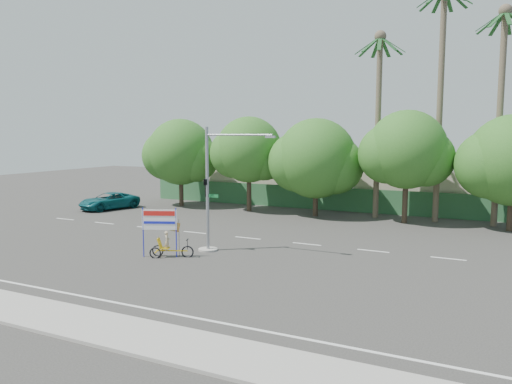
% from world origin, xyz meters
% --- Properties ---
extents(ground, '(120.00, 120.00, 0.00)m').
position_xyz_m(ground, '(0.00, 0.00, 0.00)').
color(ground, '#33302D').
rests_on(ground, ground).
extents(sidewalk_near, '(50.00, 2.40, 0.12)m').
position_xyz_m(sidewalk_near, '(0.00, -7.50, 0.06)').
color(sidewalk_near, gray).
rests_on(sidewalk_near, ground).
extents(fence, '(38.00, 0.08, 2.00)m').
position_xyz_m(fence, '(0.00, 21.50, 1.00)').
color(fence, '#336B3D').
rests_on(fence, ground).
extents(building_left, '(12.00, 8.00, 4.00)m').
position_xyz_m(building_left, '(-10.00, 26.00, 2.00)').
color(building_left, beige).
rests_on(building_left, ground).
extents(building_right, '(14.00, 8.00, 3.60)m').
position_xyz_m(building_right, '(8.00, 26.00, 1.80)').
color(building_right, beige).
rests_on(building_right, ground).
extents(tree_far_left, '(7.14, 6.00, 7.96)m').
position_xyz_m(tree_far_left, '(-14.05, 18.00, 4.76)').
color(tree_far_left, '#473828').
rests_on(tree_far_left, ground).
extents(tree_left, '(6.66, 5.60, 8.07)m').
position_xyz_m(tree_left, '(-7.05, 18.00, 5.06)').
color(tree_left, '#473828').
rests_on(tree_left, ground).
extents(tree_center, '(7.62, 6.40, 7.85)m').
position_xyz_m(tree_center, '(-1.05, 18.00, 4.47)').
color(tree_center, '#473828').
rests_on(tree_center, ground).
extents(tree_right, '(6.90, 5.80, 8.36)m').
position_xyz_m(tree_right, '(5.95, 18.00, 5.24)').
color(tree_right, '#473828').
rests_on(tree_right, ground).
extents(tree_far_right, '(7.38, 6.20, 7.94)m').
position_xyz_m(tree_far_right, '(12.95, 18.00, 4.64)').
color(tree_far_right, '#473828').
rests_on(tree_far_right, ground).
extents(palm_tall, '(3.73, 3.79, 17.45)m').
position_xyz_m(palm_tall, '(8.00, 19.50, 10.46)').
color(palm_tall, '#70604C').
rests_on(palm_tall, ground).
extents(palm_mid, '(3.73, 3.79, 15.45)m').
position_xyz_m(palm_mid, '(12.00, 19.50, 9.40)').
color(palm_mid, '#70604C').
rests_on(palm_mid, ground).
extents(palm_short, '(3.73, 3.79, 14.45)m').
position_xyz_m(palm_short, '(3.50, 19.50, 8.86)').
color(palm_short, '#70604C').
rests_on(palm_short, ground).
extents(traffic_signal, '(4.72, 1.10, 7.00)m').
position_xyz_m(traffic_signal, '(-2.20, 3.98, 2.92)').
color(traffic_signal, gray).
rests_on(traffic_signal, ground).
extents(trike_billboard, '(2.57, 1.29, 2.72)m').
position_xyz_m(trike_billboard, '(-3.76, 1.64, 1.10)').
color(trike_billboard, black).
rests_on(trike_billboard, ground).
extents(pickup_truck, '(3.87, 5.73, 1.46)m').
position_xyz_m(pickup_truck, '(-18.55, 13.50, 0.73)').
color(pickup_truck, '#0D575E').
rests_on(pickup_truck, ground).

